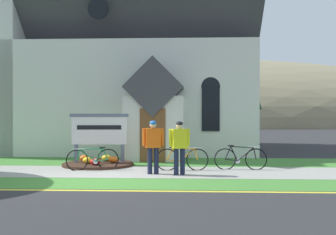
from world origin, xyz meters
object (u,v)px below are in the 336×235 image
Objects in this scene: bicycle_blue at (182,159)px; bicycle_green at (240,158)px; cyclist_in_yellow_jersey at (179,143)px; cyclist_in_green_jersey at (153,143)px; roadside_conifer at (234,56)px; church_sign at (99,131)px; bicycle_yellow at (93,159)px.

bicycle_blue is 1.99m from bicycle_green.
cyclist_in_green_jersey is at bearing 171.86° from cyclist_in_yellow_jersey.
cyclist_in_green_jersey is at bearing -109.81° from roadside_conifer.
roadside_conifer is at bearing 54.00° from church_sign.
bicycle_yellow is 12.09m from roadside_conifer.
roadside_conifer is (3.71, 10.29, 4.15)m from cyclist_in_green_jersey.
roadside_conifer reaches higher than cyclist_in_green_jersey.
bicycle_green is at bearing 22.04° from cyclist_in_green_jersey.
bicycle_green is 0.22× the size of roadside_conifer.
cyclist_in_yellow_jersey is 0.99× the size of cyclist_in_green_jersey.
church_sign reaches higher than bicycle_green.
cyclist_in_green_jersey is (2.18, -2.19, -0.28)m from church_sign.
cyclist_in_green_jersey is (-2.87, -1.16, 0.60)m from bicycle_green.
church_sign is 1.21× the size of bicycle_green.
bicycle_green reaches higher than bicycle_yellow.
church_sign is at bearing 168.44° from bicycle_green.
bicycle_yellow is at bearing -86.72° from church_sign.
cyclist_in_yellow_jersey is at bearing -17.67° from bicycle_yellow.
bicycle_yellow is at bearing 158.81° from cyclist_in_green_jersey.
cyclist_in_yellow_jersey is at bearing -105.47° from roadside_conifer.
roadside_conifer reaches higher than bicycle_blue.
bicycle_yellow is at bearing -178.43° from bicycle_blue.
church_sign is at bearing 157.09° from bicycle_blue.
bicycle_green is at bearing -11.56° from church_sign.
cyclist_in_yellow_jersey is (-2.04, -1.28, 0.59)m from bicycle_green.
bicycle_yellow is at bearing -121.48° from roadside_conifer.
church_sign is at bearing -126.00° from roadside_conifer.
roadside_conifer reaches higher than church_sign.
bicycle_blue is 0.99× the size of bicycle_green.
roadside_conifer is (5.80, 9.48, 4.76)m from bicycle_yellow.
church_sign reaches higher than bicycle_yellow.
bicycle_blue is 1.06× the size of cyclist_in_yellow_jersey.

